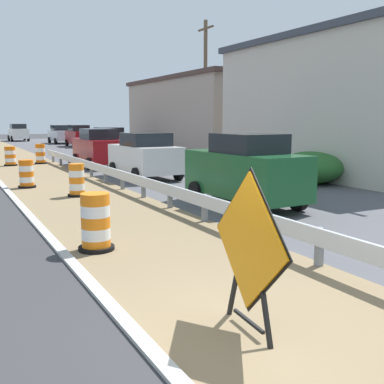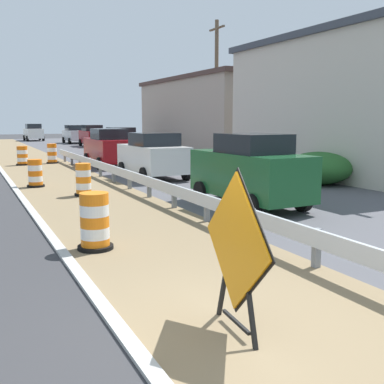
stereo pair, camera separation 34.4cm
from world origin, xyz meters
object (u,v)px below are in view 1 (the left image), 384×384
object	(u,v)px
warning_sign_diamond	(249,246)
traffic_barrel_close	(77,182)
traffic_barrel_nearest	(96,224)
car_distant_a	(79,136)
traffic_barrel_far	(10,157)
car_lead_far_lane	(145,156)
car_distant_b	(98,148)
traffic_barrel_farther	(40,155)
car_trailing_near_lane	(61,134)
traffic_barrel_mid	(27,175)
car_lead_near_lane	(245,170)
utility_pole_mid	(205,89)
car_mid_far_lane	(110,140)
car_trailing_far_lane	(18,132)

from	to	relation	value
warning_sign_diamond	traffic_barrel_close	distance (m)	11.18
traffic_barrel_nearest	traffic_barrel_close	size ratio (longest dim) A/B	1.04
car_distant_a	traffic_barrel_far	bearing A→B (deg)	-25.28
car_lead_far_lane	car_distant_b	bearing A→B (deg)	2.07
traffic_barrel_farther	car_distant_b	world-z (taller)	car_distant_b
traffic_barrel_close	car_lead_far_lane	xyz separation A→B (m)	(3.88, 3.49, 0.50)
traffic_barrel_nearest	car_trailing_near_lane	bearing A→B (deg)	78.57
traffic_barrel_mid	car_lead_near_lane	size ratio (longest dim) A/B	0.25
traffic_barrel_far	utility_pole_mid	world-z (taller)	utility_pole_mid
traffic_barrel_farther	traffic_barrel_close	bearing A→B (deg)	-94.69
car_lead_far_lane	car_mid_far_lane	distance (m)	15.55
traffic_barrel_far	traffic_barrel_farther	world-z (taller)	traffic_barrel_farther
traffic_barrel_nearest	utility_pole_mid	world-z (taller)	utility_pole_mid
traffic_barrel_close	car_trailing_near_lane	xyz separation A→B (m)	(7.12, 34.98, 0.47)
traffic_barrel_mid	traffic_barrel_far	xyz separation A→B (m)	(0.52, 9.24, 0.01)
warning_sign_diamond	car_lead_far_lane	distance (m)	15.34
traffic_barrel_close	traffic_barrel_far	distance (m)	12.13
traffic_barrel_mid	utility_pole_mid	size ratio (longest dim) A/B	0.12
car_lead_near_lane	car_mid_far_lane	xyz separation A→B (m)	(3.18, 22.82, -0.10)
traffic_barrel_nearest	traffic_barrel_farther	bearing A→B (deg)	83.06
traffic_barrel_far	car_lead_near_lane	world-z (taller)	car_lead_near_lane
car_mid_far_lane	car_distant_b	bearing A→B (deg)	-22.83
warning_sign_diamond	traffic_barrel_mid	world-z (taller)	warning_sign_diamond
car_distant_a	car_distant_b	bearing A→B (deg)	-10.36
car_trailing_near_lane	traffic_barrel_farther	bearing A→B (deg)	-16.25
car_mid_far_lane	car_distant_b	distance (m)	9.98
warning_sign_diamond	car_trailing_far_lane	xyz separation A→B (m)	(4.61, 54.15, -0.07)
car_distant_b	car_lead_far_lane	bearing A→B (deg)	-175.17
traffic_barrel_far	traffic_barrel_farther	bearing A→B (deg)	13.55
traffic_barrel_farther	car_distant_b	distance (m)	4.05
traffic_barrel_nearest	car_trailing_near_lane	xyz separation A→B (m)	(8.44, 41.73, 0.45)
car_mid_far_lane	utility_pole_mid	bearing A→B (deg)	24.13
car_lead_far_lane	car_trailing_far_lane	distance (m)	39.52
traffic_barrel_mid	car_mid_far_lane	distance (m)	17.90
warning_sign_diamond	traffic_barrel_far	bearing A→B (deg)	-84.87
traffic_barrel_nearest	utility_pole_mid	bearing A→B (deg)	54.87
car_trailing_near_lane	traffic_barrel_close	bearing A→B (deg)	-12.58
traffic_barrel_far	car_trailing_near_lane	world-z (taller)	car_trailing_near_lane
traffic_barrel_far	car_distant_b	bearing A→B (deg)	-32.88
traffic_barrel_nearest	car_mid_far_lane	size ratio (longest dim) A/B	0.26
traffic_barrel_far	utility_pole_mid	xyz separation A→B (m)	(11.65, -1.38, 3.99)
traffic_barrel_nearest	car_mid_far_lane	xyz separation A→B (m)	(8.50, 25.44, 0.46)
traffic_barrel_close	car_trailing_near_lane	world-z (taller)	car_trailing_near_lane
car_trailing_near_lane	car_mid_far_lane	distance (m)	16.29
car_lead_near_lane	car_trailing_far_lane	distance (m)	47.14
traffic_barrel_mid	car_distant_b	bearing A→B (deg)	54.04
traffic_barrel_close	traffic_barrel_far	xyz separation A→B (m)	(-0.67, 12.11, -0.02)
traffic_barrel_close	traffic_barrel_farther	size ratio (longest dim) A/B	0.96
car_mid_far_lane	traffic_barrel_farther	bearing A→B (deg)	-46.38
traffic_barrel_nearest	traffic_barrel_farther	world-z (taller)	traffic_barrel_farther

